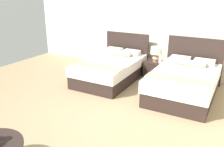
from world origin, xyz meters
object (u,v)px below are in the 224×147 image
at_px(bed_near_window, 111,69).
at_px(bed_near_corner, 184,82).
at_px(vase, 161,60).
at_px(table_lamp, 156,53).
at_px(nightstand, 155,70).

relative_size(bed_near_window, bed_near_corner, 1.01).
bearing_deg(vase, bed_near_corner, -39.71).
height_order(bed_near_window, vase, bed_near_window).
height_order(table_lamp, vase, table_lamp).
height_order(bed_near_corner, vase, bed_near_corner).
xyz_separation_m(bed_near_window, vase, (1.14, 0.72, 0.23)).
relative_size(table_lamp, vase, 2.46).
bearing_deg(table_lamp, bed_near_corner, -37.20).
bearing_deg(vase, table_lamp, 159.51).
height_order(bed_near_corner, table_lamp, bed_near_corner).
bearing_deg(bed_near_corner, bed_near_window, -180.00).
xyz_separation_m(bed_near_corner, table_lamp, (-1.03, 0.78, 0.40)).
relative_size(bed_near_corner, nightstand, 4.09).
xyz_separation_m(bed_near_corner, nightstand, (-1.03, 0.76, -0.10)).
xyz_separation_m(nightstand, table_lamp, (-0.00, 0.02, 0.50)).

